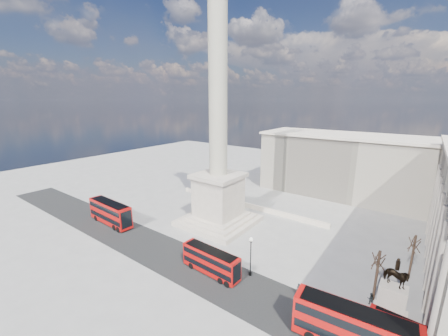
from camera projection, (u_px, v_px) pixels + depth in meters
ground at (203, 231)px, 54.57m from camera, size 180.00×180.00×0.00m
asphalt_road at (186, 263)px, 43.88m from camera, size 120.00×9.00×0.01m
nelsons_column at (218, 164)px, 55.36m from camera, size 14.00×14.00×49.85m
balustrade_wall at (246, 205)px, 66.94m from camera, size 40.00×0.60×1.10m
building_northeast at (359, 167)px, 72.32m from camera, size 51.00×17.00×16.60m
red_bus_a at (111, 213)px, 57.37m from camera, size 11.98×3.16×4.82m
red_bus_b at (211, 261)px, 40.91m from camera, size 9.69×2.62×3.90m
red_bus_c at (354, 329)px, 28.19m from camera, size 12.06×3.67×4.82m
victorian_lamp at (251, 253)px, 40.05m from camera, size 0.53×0.53×6.17m
equestrian_statue at (392, 296)px, 32.72m from camera, size 3.68×2.76×7.74m
bare_tree_mid at (379, 260)px, 34.57m from camera, size 1.96×1.96×7.44m
bare_tree_far at (415, 243)px, 38.85m from camera, size 1.78×1.78×7.28m
pedestrian_walking at (299, 290)px, 36.47m from camera, size 0.78×0.70×1.79m
pedestrian_standing at (370, 298)px, 35.03m from camera, size 0.92×0.82×1.58m
pedestrian_crossing at (198, 246)px, 47.36m from camera, size 1.11×1.05×1.85m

